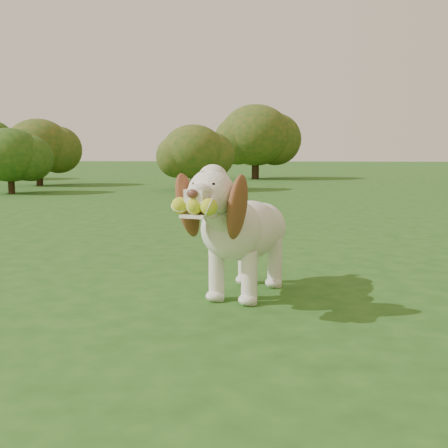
{
  "coord_description": "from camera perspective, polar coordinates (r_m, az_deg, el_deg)",
  "views": [
    {
      "loc": [
        0.33,
        -3.98,
        0.95
      ],
      "look_at": [
        0.09,
        -0.68,
        0.51
      ],
      "focal_mm": 45.0,
      "sensor_mm": 36.0,
      "label": 1
    }
  ],
  "objects": [
    {
      "name": "shrub_b",
      "position": [
        13.06,
        -3.12,
        7.35
      ],
      "size": [
        1.46,
        1.46,
        1.51
      ],
      "color": "#382314",
      "rests_on": "ground"
    },
    {
      "name": "dog",
      "position": [
        3.58,
        1.74,
        -0.24
      ],
      "size": [
        0.75,
        1.3,
        0.87
      ],
      "rotation": [
        0.0,
        0.0,
        -0.34
      ],
      "color": "white",
      "rests_on": "ground"
    },
    {
      "name": "shrub_e",
      "position": [
        15.52,
        -18.35,
        7.5
      ],
      "size": [
        1.68,
        1.68,
        1.74
      ],
      "color": "#382314",
      "rests_on": "ground"
    },
    {
      "name": "ground",
      "position": [
        4.1,
        -0.5,
        -5.78
      ],
      "size": [
        80.0,
        80.0,
        0.0
      ],
      "primitive_type": "plane",
      "color": "#1F4D16",
      "rests_on": "ground"
    },
    {
      "name": "shrub_a",
      "position": [
        12.95,
        -20.92,
        6.57
      ],
      "size": [
        1.36,
        1.36,
        1.4
      ],
      "color": "#382314",
      "rests_on": "ground"
    },
    {
      "name": "shrub_i",
      "position": [
        18.08,
        3.23,
        8.99
      ],
      "size": [
        2.28,
        2.28,
        2.36
      ],
      "color": "#382314",
      "rests_on": "ground"
    }
  ]
}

